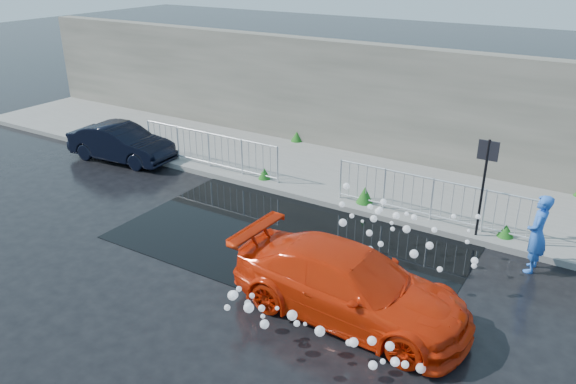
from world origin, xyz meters
name	(u,v)px	position (x,y,z in m)	size (l,w,h in m)	color
ground	(253,249)	(0.00, 0.00, 0.00)	(90.00, 90.00, 0.00)	black
pavement	(350,177)	(0.00, 5.00, 0.07)	(30.00, 4.00, 0.15)	slate
curb	(317,200)	(0.00, 3.00, 0.08)	(30.00, 0.25, 0.16)	slate
retaining_wall	(383,101)	(0.00, 7.20, 1.90)	(30.00, 0.60, 3.50)	#58554A
puddle	(295,237)	(0.50, 1.00, 0.01)	(8.00, 5.00, 0.01)	black
sign_post	(485,173)	(4.20, 3.10, 1.72)	(0.45, 0.06, 2.50)	black
railing_left	(209,148)	(-4.00, 3.35, 0.74)	(5.05, 0.05, 1.10)	silver
railing_right	(432,198)	(3.00, 3.35, 0.74)	(5.05, 0.05, 1.10)	silver
weeds	(335,174)	(-0.21, 4.41, 0.33)	(12.17, 3.93, 0.45)	#165015
water_spray	(364,266)	(2.93, -0.42, 0.71)	(3.64, 5.62, 1.01)	white
red_car	(350,285)	(2.96, -1.11, 0.66)	(1.85, 4.55, 1.32)	red
dark_car	(121,143)	(-7.01, 2.60, 0.59)	(1.25, 3.57, 1.18)	black
person	(537,234)	(5.56, 2.41, 0.87)	(0.64, 0.42, 1.74)	blue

